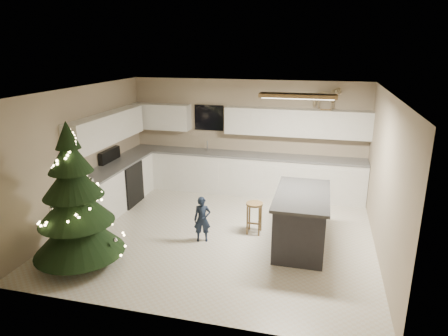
{
  "coord_description": "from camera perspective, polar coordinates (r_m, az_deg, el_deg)",
  "views": [
    {
      "loc": [
        1.74,
        -6.52,
        3.32
      ],
      "look_at": [
        0.0,
        0.35,
        1.15
      ],
      "focal_mm": 32.0,
      "sensor_mm": 36.0,
      "label": 1
    }
  ],
  "objects": [
    {
      "name": "island",
      "position": [
        7.0,
        10.95,
        -7.22
      ],
      "size": [
        0.9,
        1.7,
        0.95
      ],
      "color": "black",
      "rests_on": "ground_plane"
    },
    {
      "name": "bar_stool",
      "position": [
        7.35,
        4.36,
        -6.06
      ],
      "size": [
        0.31,
        0.31,
        0.59
      ],
      "rotation": [
        0.0,
        0.0,
        -0.43
      ],
      "color": "olive",
      "rests_on": "ground_plane"
    },
    {
      "name": "toddler",
      "position": [
        7.06,
        -3.12,
        -7.34
      ],
      "size": [
        0.34,
        0.27,
        0.82
      ],
      "primitive_type": "imported",
      "rotation": [
        0.0,
        0.0,
        0.29
      ],
      "color": "black",
      "rests_on": "ground_plane"
    },
    {
      "name": "room_shell",
      "position": [
        6.92,
        -0.52,
        3.92
      ],
      "size": [
        5.52,
        5.02,
        2.61
      ],
      "color": "tan",
      "rests_on": "ground_plane"
    },
    {
      "name": "cabinetry",
      "position": [
        8.96,
        -3.61,
        0.38
      ],
      "size": [
        5.5,
        3.2,
        2.0
      ],
      "color": "white",
      "rests_on": "ground_plane"
    },
    {
      "name": "ground_plane",
      "position": [
        7.52,
        -0.66,
        -9.18
      ],
      "size": [
        5.5,
        5.5,
        0.0
      ],
      "primitive_type": "plane",
      "color": "beige"
    },
    {
      "name": "christmas_tree",
      "position": [
        6.53,
        -20.45,
        -5.42
      ],
      "size": [
        1.44,
        1.39,
        2.3
      ],
      "rotation": [
        0.0,
        0.0,
        -0.39
      ],
      "color": "#3F2816",
      "rests_on": "ground_plane"
    },
    {
      "name": "rocking_horse",
      "position": [
        8.9,
        14.47,
        9.67
      ],
      "size": [
        0.58,
        0.28,
        0.5
      ],
      "rotation": [
        0.0,
        0.0,
        1.61
      ],
      "color": "olive",
      "rests_on": "cabinetry"
    }
  ]
}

